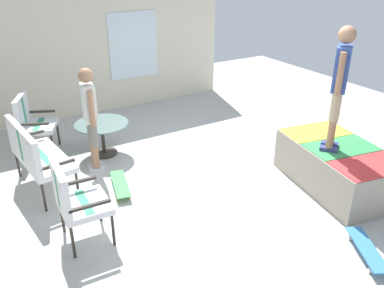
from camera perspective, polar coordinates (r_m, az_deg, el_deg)
name	(u,v)px	position (r m, az deg, el deg)	size (l,w,h in m)	color
ground_plane	(211,183)	(6.25, 2.65, -5.47)	(12.00, 12.00, 0.10)	#B2B2AD
house_facade	(91,49)	(8.81, -14.01, 12.86)	(0.23, 6.00, 2.69)	beige
skate_ramp	(340,166)	(6.31, 20.14, -2.96)	(2.07, 2.16, 0.65)	gray
patio_bench	(34,152)	(6.09, -21.41, -1.10)	(1.30, 0.69, 1.02)	#2D2823
patio_chair_near_house	(31,119)	(7.32, -21.79, 3.24)	(0.79, 0.75, 1.02)	#2D2823
patio_chair_by_wall	(73,198)	(4.86, -16.38, -7.30)	(0.64, 0.58, 1.02)	#2D2823
patio_table	(102,132)	(6.99, -12.54, 1.64)	(0.90, 0.90, 0.57)	#2D2823
person_watching	(90,113)	(6.33, -14.20, 4.29)	(0.48, 0.27, 1.65)	silver
person_skater	(340,81)	(5.71, 20.14, 8.41)	(0.36, 0.40, 1.69)	navy
skateboard_by_bench	(120,184)	(6.03, -10.11, -5.61)	(0.82, 0.38, 0.10)	#3F8C4C
skateboard_spare	(367,249)	(5.17, 23.45, -13.46)	(0.80, 0.56, 0.10)	#3372B2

